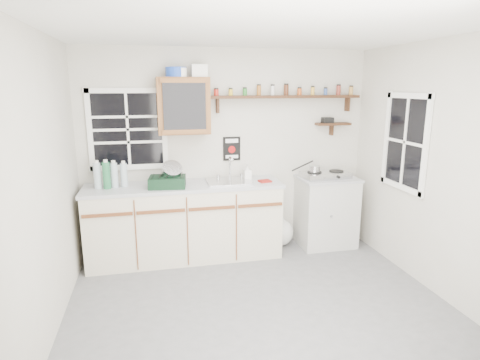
% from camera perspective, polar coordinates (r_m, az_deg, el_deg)
% --- Properties ---
extents(room, '(3.64, 3.24, 2.54)m').
position_cam_1_polar(room, '(3.54, 3.10, 0.15)').
color(room, '#59595C').
rests_on(room, ground).
extents(main_cabinet, '(2.31, 0.63, 0.92)m').
position_cam_1_polar(main_cabinet, '(4.90, -7.81, -5.83)').
color(main_cabinet, beige).
rests_on(main_cabinet, floor).
extents(right_cabinet, '(0.73, 0.57, 0.91)m').
position_cam_1_polar(right_cabinet, '(5.37, 12.11, -4.33)').
color(right_cabinet, '#B6B6AF').
rests_on(right_cabinet, floor).
extents(sink, '(0.52, 0.44, 0.29)m').
position_cam_1_polar(sink, '(4.84, -1.64, -0.15)').
color(sink, '#B6B7BB').
rests_on(sink, main_cabinet).
extents(upper_cabinet, '(0.60, 0.32, 0.65)m').
position_cam_1_polar(upper_cabinet, '(4.78, -8.05, 10.40)').
color(upper_cabinet, brown).
rests_on(upper_cabinet, wall_back).
extents(upper_cabinet_clutter, '(0.47, 0.24, 0.14)m').
position_cam_1_polar(upper_cabinet_clutter, '(4.78, -7.92, 15.02)').
color(upper_cabinet_clutter, '#1B42B5').
rests_on(upper_cabinet_clutter, upper_cabinet).
extents(spice_shelf, '(1.91, 0.18, 0.35)m').
position_cam_1_polar(spice_shelf, '(5.11, 6.61, 11.78)').
color(spice_shelf, black).
rests_on(spice_shelf, wall_back).
extents(secondary_shelf, '(0.45, 0.16, 0.24)m').
position_cam_1_polar(secondary_shelf, '(5.38, 12.85, 7.85)').
color(secondary_shelf, black).
rests_on(secondary_shelf, wall_back).
extents(warning_sign, '(0.22, 0.02, 0.30)m').
position_cam_1_polar(warning_sign, '(5.06, -1.18, 4.48)').
color(warning_sign, black).
rests_on(warning_sign, wall_back).
extents(window_back, '(0.93, 0.03, 0.98)m').
position_cam_1_polar(window_back, '(4.94, -15.67, 6.93)').
color(window_back, black).
rests_on(window_back, wall_back).
extents(window_right, '(0.03, 0.78, 1.08)m').
position_cam_1_polar(window_right, '(4.77, 22.46, 5.00)').
color(window_right, black).
rests_on(window_right, wall_back).
extents(water_bottles, '(0.36, 0.14, 0.33)m').
position_cam_1_polar(water_bottles, '(4.76, -18.05, 0.67)').
color(water_bottles, '#A5B8C2').
rests_on(water_bottles, main_cabinet).
extents(dish_rack, '(0.44, 0.36, 0.31)m').
position_cam_1_polar(dish_rack, '(4.65, -10.11, 0.20)').
color(dish_rack, black).
rests_on(dish_rack, main_cabinet).
extents(soap_bottle, '(0.09, 0.09, 0.19)m').
position_cam_1_polar(soap_bottle, '(4.93, 1.06, 1.14)').
color(soap_bottle, silver).
rests_on(soap_bottle, main_cabinet).
extents(rag, '(0.16, 0.14, 0.02)m').
position_cam_1_polar(rag, '(4.85, 3.55, -0.15)').
color(rag, maroon).
rests_on(rag, main_cabinet).
extents(hotplate, '(0.62, 0.38, 0.09)m').
position_cam_1_polar(hotplate, '(5.21, 12.05, 0.75)').
color(hotplate, '#B6B7BB').
rests_on(hotplate, right_cabinet).
extents(saucepan, '(0.35, 0.17, 0.15)m').
position_cam_1_polar(saucepan, '(5.14, 10.48, 1.55)').
color(saucepan, '#B6B7BB').
rests_on(saucepan, hotplate).
extents(trash_bag, '(0.38, 0.34, 0.43)m').
position_cam_1_polar(trash_bag, '(5.32, 5.78, -7.38)').
color(trash_bag, silver).
rests_on(trash_bag, floor).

